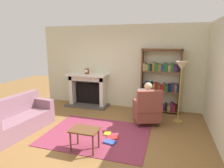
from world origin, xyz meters
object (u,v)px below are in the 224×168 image
armchair_reading (147,109)px  side_table (85,132)px  floor_lamp (181,71)px  seated_reader (146,101)px  sofa_floral (17,119)px  fireplace (88,89)px  bookshelf (160,83)px  mantel_clock (87,71)px

armchair_reading → side_table: 1.94m
floor_lamp → armchair_reading: bearing=-152.2°
seated_reader → side_table: 2.02m
armchair_reading → floor_lamp: floor_lamp is taller
sofa_floral → fireplace: bearing=-12.0°
bookshelf → side_table: 3.07m
fireplace → sofa_floral: bearing=-108.3°
side_table → floor_lamp: bearing=47.9°
mantel_clock → sofa_floral: 2.61m
mantel_clock → side_table: 2.93m
mantel_clock → floor_lamp: size_ratio=0.11×
seated_reader → floor_lamp: (0.84, 0.31, 0.79)m
mantel_clock → side_table: (1.09, -2.59, -0.82)m
fireplace → mantel_clock: (0.02, -0.10, 0.62)m
armchair_reading → side_table: armchair_reading is taller
mantel_clock → armchair_reading: 2.47m
armchair_reading → side_table: (-1.05, -1.63, -0.04)m
seated_reader → side_table: bearing=37.7°
sofa_floral → side_table: size_ratio=3.16×
side_table → sofa_floral: bearing=171.7°
side_table → seated_reader: bearing=59.9°
mantel_clock → seated_reader: (2.09, -0.86, -0.58)m
mantel_clock → floor_lamp: bearing=-10.6°
side_table → armchair_reading: bearing=57.1°
mantel_clock → bookshelf: (2.39, 0.14, -0.28)m
fireplace → side_table: 2.92m
fireplace → floor_lamp: size_ratio=0.86×
sofa_floral → side_table: sofa_floral is taller
fireplace → seated_reader: bearing=-24.4°
fireplace → bookshelf: (2.41, 0.03, 0.34)m
armchair_reading → side_table: size_ratio=1.73×
fireplace → bookshelf: bookshelf is taller
seated_reader → sofa_floral: seated_reader is taller
armchair_reading → floor_lamp: bearing=-174.4°
armchair_reading → seated_reader: bearing=-90.0°
sofa_floral → side_table: (1.91, -0.28, 0.07)m
sofa_floral → seated_reader: bearing=-57.1°
side_table → bookshelf: bearing=64.5°
bookshelf → armchair_reading: size_ratio=2.02×
fireplace → seated_reader: (2.11, -0.96, 0.03)m
mantel_clock → seated_reader: bearing=-22.2°
bookshelf → floor_lamp: bearing=-51.4°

